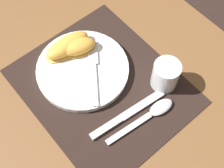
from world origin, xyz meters
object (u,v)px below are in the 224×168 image
Objects in this scene: fork at (93,67)px; juice_glass at (165,76)px; citrus_wedge_1 at (67,46)px; knife at (126,115)px; plate at (83,69)px; spoon at (153,113)px; citrus_wedge_0 at (77,47)px.

juice_glass is at bearing 38.78° from fork.
citrus_wedge_1 is (-0.09, -0.02, 0.01)m from fork.
knife is (0.01, -0.13, -0.03)m from juice_glass.
plate is at bearing -139.73° from juice_glass.
plate is at bearing -5.00° from citrus_wedge_1.
juice_glass is at bearing 92.90° from knife.
spoon is 1.16× the size of fork.
juice_glass reaches higher than citrus_wedge_0.
juice_glass is 0.24m from citrus_wedge_0.
plate reaches higher than knife.
citrus_wedge_1 is at bearing -169.92° from fork.
juice_glass is 0.46× the size of fork.
juice_glass is 0.26m from citrus_wedge_1.
citrus_wedge_0 is (-0.07, 0.00, 0.01)m from fork.
plate is 1.44× the size of fork.
knife is 0.06m from spoon.
knife is 1.82× the size of citrus_wedge_0.
plate is at bearing -179.20° from knife.
plate is 0.07m from citrus_wedge_1.
spoon is (0.20, 0.05, -0.00)m from plate.
fork is (-0.15, 0.02, 0.02)m from knife.
spoon is 1.66× the size of citrus_wedge_0.
plate is 0.06m from citrus_wedge_0.
plate is 1.79× the size of citrus_wedge_1.
citrus_wedge_1 is at bearing 175.00° from plate.
citrus_wedge_0 and citrus_wedge_1 have the same top height.
citrus_wedge_0 reaches higher than plate.
spoon is (0.04, 0.05, 0.00)m from knife.
fork reaches higher than plate.
juice_glass is 0.58× the size of citrus_wedge_1.
plate is at bearing -164.96° from spoon.
spoon is (0.04, -0.08, -0.03)m from juice_glass.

